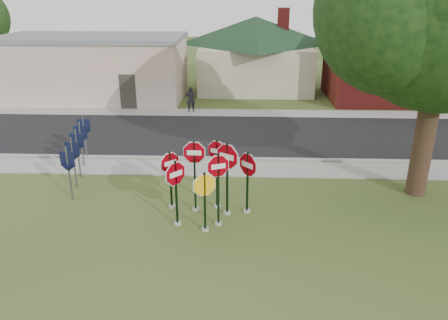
{
  "coord_description": "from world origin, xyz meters",
  "views": [
    {
      "loc": [
        1.01,
        -11.38,
        7.06
      ],
      "look_at": [
        0.48,
        2.0,
        1.79
      ],
      "focal_mm": 35.0,
      "sensor_mm": 36.0,
      "label": 1
    }
  ],
  "objects_px": {
    "stop_sign_yellow": "(205,195)",
    "stop_sign_left": "(176,185)",
    "pedestrian": "(191,99)",
    "stop_sign_center": "(218,180)"
  },
  "relations": [
    {
      "from": "pedestrian",
      "to": "stop_sign_yellow",
      "type": "bearing_deg",
      "value": 92.55
    },
    {
      "from": "stop_sign_yellow",
      "to": "pedestrian",
      "type": "distance_m",
      "value": 14.07
    },
    {
      "from": "stop_sign_yellow",
      "to": "pedestrian",
      "type": "relative_size",
      "value": 1.35
    },
    {
      "from": "stop_sign_center",
      "to": "stop_sign_left",
      "type": "xyz_separation_m",
      "value": [
        -1.31,
        -0.05,
        -0.15
      ]
    },
    {
      "from": "pedestrian",
      "to": "stop_sign_center",
      "type": "bearing_deg",
      "value": 94.41
    },
    {
      "from": "stop_sign_center",
      "to": "stop_sign_left",
      "type": "relative_size",
      "value": 1.1
    },
    {
      "from": "stop_sign_left",
      "to": "pedestrian",
      "type": "relative_size",
      "value": 1.49
    },
    {
      "from": "stop_sign_center",
      "to": "stop_sign_yellow",
      "type": "xyz_separation_m",
      "value": [
        -0.39,
        -0.39,
        -0.33
      ]
    },
    {
      "from": "pedestrian",
      "to": "stop_sign_left",
      "type": "bearing_deg",
      "value": 88.92
    },
    {
      "from": "stop_sign_yellow",
      "to": "stop_sign_left",
      "type": "xyz_separation_m",
      "value": [
        -0.92,
        0.34,
        0.18
      ]
    }
  ]
}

